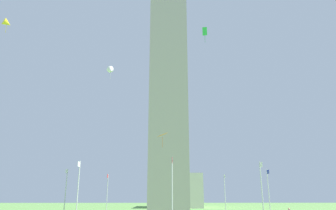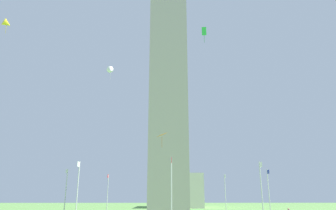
{
  "view_description": "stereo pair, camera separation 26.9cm",
  "coord_description": "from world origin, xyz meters",
  "px_view_note": "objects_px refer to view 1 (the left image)",
  "views": [
    {
      "loc": [
        53.97,
        -1.5,
        2.95
      ],
      "look_at": [
        0.0,
        0.0,
        18.87
      ],
      "focal_mm": 33.55,
      "sensor_mm": 36.0,
      "label": 1
    },
    {
      "loc": [
        53.97,
        -1.23,
        2.95
      ],
      "look_at": [
        0.0,
        0.0,
        18.87
      ],
      "focal_mm": 33.55,
      "sensor_mm": 36.0,
      "label": 2
    }
  ],
  "objects_px": {
    "flagpole_e": "(269,190)",
    "flagpole_s": "(166,192)",
    "kite_white_delta": "(111,70)",
    "kite_orange_diamond": "(162,135)",
    "flagpole_w": "(66,190)",
    "flagpole_nw": "(78,188)",
    "obelisk_monument": "(168,47)",
    "distant_building": "(179,191)",
    "kite_green_box": "(205,31)",
    "flagpole_ne": "(262,188)",
    "flagpole_sw": "(107,191)",
    "flagpole_n": "(172,186)",
    "kite_yellow_delta": "(7,23)",
    "flagpole_se": "(225,191)"
  },
  "relations": [
    {
      "from": "flagpole_ne",
      "to": "flagpole_w",
      "type": "height_order",
      "value": "same"
    },
    {
      "from": "flagpole_w",
      "to": "kite_white_delta",
      "type": "distance_m",
      "value": 21.07
    },
    {
      "from": "obelisk_monument",
      "to": "flagpole_w",
      "type": "distance_m",
      "value": 31.24
    },
    {
      "from": "flagpole_e",
      "to": "flagpole_nw",
      "type": "height_order",
      "value": "same"
    },
    {
      "from": "kite_white_delta",
      "to": "flagpole_s",
      "type": "bearing_deg",
      "value": 158.21
    },
    {
      "from": "flagpole_n",
      "to": "distant_building",
      "type": "bearing_deg",
      "value": 175.69
    },
    {
      "from": "flagpole_se",
      "to": "obelisk_monument",
      "type": "bearing_deg",
      "value": -45.15
    },
    {
      "from": "flagpole_se",
      "to": "distant_building",
      "type": "relative_size",
      "value": 0.3
    },
    {
      "from": "obelisk_monument",
      "to": "distant_building",
      "type": "height_order",
      "value": "obelisk_monument"
    },
    {
      "from": "distant_building",
      "to": "flagpole_s",
      "type": "bearing_deg",
      "value": -8.81
    },
    {
      "from": "flagpole_ne",
      "to": "distant_building",
      "type": "height_order",
      "value": "distant_building"
    },
    {
      "from": "flagpole_e",
      "to": "flagpole_s",
      "type": "relative_size",
      "value": 1.0
    },
    {
      "from": "obelisk_monument",
      "to": "flagpole_sw",
      "type": "bearing_deg",
      "value": -134.85
    },
    {
      "from": "flagpole_w",
      "to": "kite_white_delta",
      "type": "height_order",
      "value": "kite_white_delta"
    },
    {
      "from": "flagpole_n",
      "to": "kite_green_box",
      "type": "distance_m",
      "value": 19.87
    },
    {
      "from": "flagpole_n",
      "to": "kite_white_delta",
      "type": "xyz_separation_m",
      "value": [
        -10.14,
        -9.44,
        18.52
      ]
    },
    {
      "from": "kite_orange_diamond",
      "to": "kite_white_delta",
      "type": "bearing_deg",
      "value": -128.37
    },
    {
      "from": "obelisk_monument",
      "to": "flagpole_sw",
      "type": "relative_size",
      "value": 8.07
    },
    {
      "from": "flagpole_se",
      "to": "flagpole_s",
      "type": "relative_size",
      "value": 1.0
    },
    {
      "from": "flagpole_e",
      "to": "kite_white_delta",
      "type": "bearing_deg",
      "value": -75.63
    },
    {
      "from": "distant_building",
      "to": "flagpole_nw",
      "type": "bearing_deg",
      "value": -15.54
    },
    {
      "from": "kite_yellow_delta",
      "to": "distant_building",
      "type": "height_order",
      "value": "kite_yellow_delta"
    },
    {
      "from": "flagpole_ne",
      "to": "kite_green_box",
      "type": "height_order",
      "value": "kite_green_box"
    },
    {
      "from": "kite_white_delta",
      "to": "flagpole_sw",
      "type": "bearing_deg",
      "value": -172.4
    },
    {
      "from": "kite_yellow_delta",
      "to": "kite_white_delta",
      "type": "bearing_deg",
      "value": 118.07
    },
    {
      "from": "flagpole_w",
      "to": "kite_orange_diamond",
      "type": "bearing_deg",
      "value": 49.77
    },
    {
      "from": "kite_white_delta",
      "to": "kite_yellow_delta",
      "type": "height_order",
      "value": "kite_yellow_delta"
    },
    {
      "from": "flagpole_e",
      "to": "flagpole_sw",
      "type": "bearing_deg",
      "value": -112.5
    },
    {
      "from": "kite_orange_diamond",
      "to": "distant_building",
      "type": "distance_m",
      "value": 62.69
    },
    {
      "from": "flagpole_e",
      "to": "flagpole_s",
      "type": "distance_m",
      "value": 23.87
    },
    {
      "from": "flagpole_n",
      "to": "flagpole_se",
      "type": "xyz_separation_m",
      "value": [
        -28.82,
        11.94,
        0.0
      ]
    },
    {
      "from": "obelisk_monument",
      "to": "flagpole_n",
      "type": "relative_size",
      "value": 8.07
    },
    {
      "from": "flagpole_s",
      "to": "kite_yellow_delta",
      "type": "relative_size",
      "value": 3.38
    },
    {
      "from": "kite_yellow_delta",
      "to": "flagpole_e",
      "type": "bearing_deg",
      "value": 109.35
    },
    {
      "from": "obelisk_monument",
      "to": "flagpole_e",
      "type": "distance_m",
      "value": 31.24
    },
    {
      "from": "flagpole_n",
      "to": "kite_yellow_delta",
      "type": "relative_size",
      "value": 3.38
    },
    {
      "from": "obelisk_monument",
      "to": "kite_white_delta",
      "type": "relative_size",
      "value": 26.77
    },
    {
      "from": "obelisk_monument",
      "to": "flagpole_nw",
      "type": "relative_size",
      "value": 8.07
    },
    {
      "from": "flagpole_se",
      "to": "flagpole_ne",
      "type": "bearing_deg",
      "value": -0.0
    },
    {
      "from": "flagpole_n",
      "to": "flagpole_e",
      "type": "height_order",
      "value": "same"
    },
    {
      "from": "flagpole_w",
      "to": "flagpole_nw",
      "type": "xyz_separation_m",
      "value": [
        11.94,
        4.94,
        0.0
      ]
    },
    {
      "from": "flagpole_e",
      "to": "kite_green_box",
      "type": "bearing_deg",
      "value": -35.21
    },
    {
      "from": "flagpole_se",
      "to": "flagpole_nw",
      "type": "bearing_deg",
      "value": -45.0
    },
    {
      "from": "flagpole_n",
      "to": "kite_orange_diamond",
      "type": "distance_m",
      "value": 7.58
    },
    {
      "from": "flagpole_n",
      "to": "distant_building",
      "type": "height_order",
      "value": "distant_building"
    },
    {
      "from": "kite_white_delta",
      "to": "kite_orange_diamond",
      "type": "bearing_deg",
      "value": 51.63
    },
    {
      "from": "kite_yellow_delta",
      "to": "flagpole_sw",
      "type": "bearing_deg",
      "value": 156.63
    },
    {
      "from": "flagpole_sw",
      "to": "kite_yellow_delta",
      "type": "height_order",
      "value": "kite_yellow_delta"
    },
    {
      "from": "obelisk_monument",
      "to": "flagpole_ne",
      "type": "height_order",
      "value": "obelisk_monument"
    },
    {
      "from": "distant_building",
      "to": "obelisk_monument",
      "type": "bearing_deg",
      "value": -5.8
    }
  ]
}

